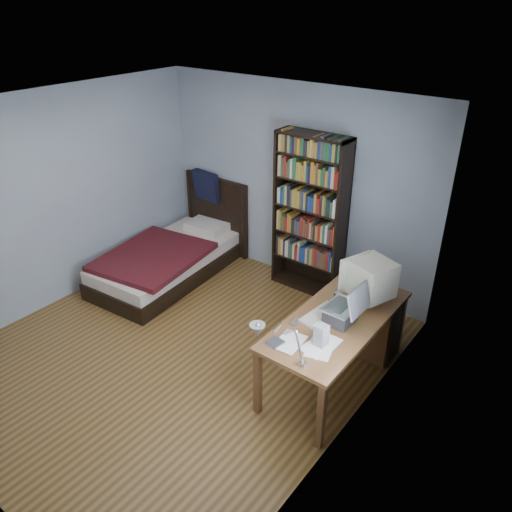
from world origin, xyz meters
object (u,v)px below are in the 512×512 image
Objects in this scene: desk_lamp at (265,334)px; bed at (172,257)px; keyboard at (320,315)px; soda_can at (337,298)px; bookshelf at (310,216)px; desk at (358,322)px; speaker at (321,335)px; laptop at (343,312)px; crt_monitor at (370,278)px.

bed is at bearing 149.47° from desk_lamp.
soda_can reaches higher than keyboard.
desk_lamp is at bearing -65.17° from bookshelf.
bookshelf reaches higher than desk.
keyboard is 0.43m from speaker.
desk_lamp is at bearing -76.79° from keyboard.
bookshelf reaches higher than soda_can.
keyboard is (-0.14, -0.55, 0.33)m from desk.
soda_can is (-0.20, 0.26, -0.06)m from laptop.
desk is 1.53m from bookshelf.
laptop is at bearing 85.63° from desk_lamp.
laptop is at bearing 17.33° from keyboard.
speaker is (-0.01, -0.87, -0.15)m from crt_monitor.
desk is 2.75m from bed.
bookshelf is at bearing 144.37° from crt_monitor.
laptop is 0.95× the size of keyboard.
crt_monitor is 1.50m from bookshelf.
bed is (-2.61, 0.28, -0.53)m from soda_can.
crt_monitor is at bearing 44.28° from soda_can.
crt_monitor is at bearing -35.63° from bookshelf.
crt_monitor is at bearing -1.39° from bed.
keyboard is (-0.22, -0.51, -0.23)m from crt_monitor.
crt_monitor is at bearing 72.72° from keyboard.
soda_can is at bearing -135.72° from crt_monitor.
soda_can is at bearing 128.00° from laptop.
laptop is 0.33m from soda_can.
laptop reaches higher than soda_can.
soda_can is (-0.14, -0.25, 0.37)m from desk.
laptop is (0.06, -0.51, 0.43)m from desk.
desk is 2.84× the size of desk_lamp.
bookshelf reaches higher than speaker.
soda_can is at bearing 95.84° from keyboard.
bed is at bearing 173.98° from keyboard.
laptop is 0.23m from keyboard.
speaker is 1.81× the size of soda_can.
desk_lamp reaches higher than bed.
soda_can is at bearing 112.22° from speaker.
crt_monitor is 0.37m from soda_can.
desk is 0.78× the size of bed.
desk is 1.00m from speaker.
laptop is 0.71× the size of desk_lamp.
laptop is at bearing 96.09° from speaker.
desk_lamp is (-0.08, -1.07, 0.36)m from laptop.
keyboard is 1.73m from bookshelf.
desk_lamp is at bearing -94.37° from laptop.
crt_monitor is 0.23× the size of bed.
laptop is 1.81m from bookshelf.
speaker is at bearing -90.52° from crt_monitor.
bed is at bearing 165.74° from speaker.
desk_lamp is at bearing -30.53° from bed.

